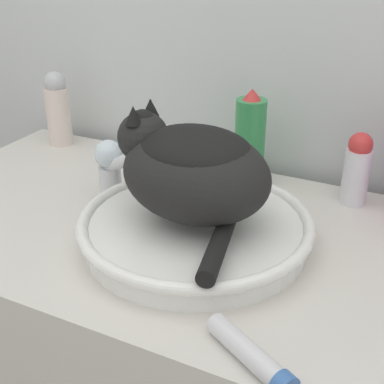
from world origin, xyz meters
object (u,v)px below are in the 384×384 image
faucet (114,164)px  spray_bottle_trigger (250,140)px  cream_tube (251,355)px  cat (192,167)px  lotion_bottle_white (58,109)px  deodorant_stick (357,169)px

faucet → spray_bottle_trigger: 0.28m
cream_tube → cat: bearing=130.5°
faucet → lotion_bottle_white: 0.34m
deodorant_stick → cream_tube: size_ratio=1.04×
spray_bottle_trigger → lotion_bottle_white: size_ratio=1.11×
spray_bottle_trigger → cream_tube: (0.19, -0.49, -0.08)m
cat → spray_bottle_trigger: cat is taller
spray_bottle_trigger → cream_tube: spray_bottle_trigger is taller
deodorant_stick → cream_tube: bearing=-93.0°
faucet → lotion_bottle_white: size_ratio=0.89×
cat → faucet: size_ratio=1.78×
cat → deodorant_stick: size_ratio=1.97×
cat → cream_tube: cat is taller
faucet → cream_tube: (0.40, -0.30, -0.06)m
cat → spray_bottle_trigger: 0.27m
deodorant_stick → cream_tube: (-0.03, -0.49, -0.06)m
cat → faucet: cat is taller
spray_bottle_trigger → cat: bearing=-89.9°
lotion_bottle_white → cream_tube: lotion_bottle_white is taller
faucet → spray_bottle_trigger: spray_bottle_trigger is taller
cream_tube → deodorant_stick: bearing=87.0°
cat → cream_tube: bearing=135.0°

